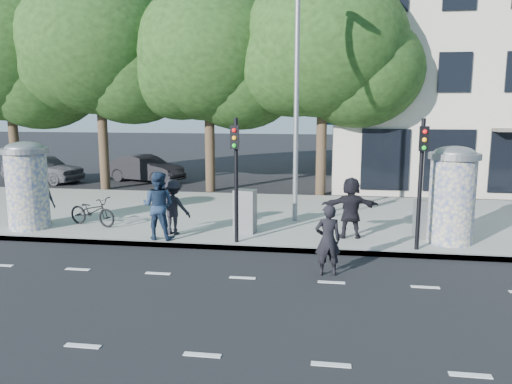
% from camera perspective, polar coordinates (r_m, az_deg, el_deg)
% --- Properties ---
extents(ground, '(120.00, 120.00, 0.00)m').
position_cam_1_polar(ground, '(10.21, -2.97, -12.39)').
color(ground, black).
rests_on(ground, ground).
extents(sidewalk, '(40.00, 8.00, 0.15)m').
position_cam_1_polar(sidewalk, '(17.29, 2.00, -2.82)').
color(sidewalk, gray).
rests_on(sidewalk, ground).
extents(curb, '(40.00, 0.10, 0.16)m').
position_cam_1_polar(curb, '(13.49, 0.06, -6.46)').
color(curb, slate).
rests_on(curb, ground).
extents(lane_dash_near, '(32.00, 0.12, 0.01)m').
position_cam_1_polar(lane_dash_near, '(8.27, -6.17, -18.04)').
color(lane_dash_near, silver).
rests_on(lane_dash_near, ground).
extents(lane_dash_far, '(32.00, 0.12, 0.01)m').
position_cam_1_polar(lane_dash_far, '(11.49, -1.56, -9.78)').
color(lane_dash_far, silver).
rests_on(lane_dash_far, ground).
extents(ad_column_left, '(1.36, 1.36, 2.65)m').
position_cam_1_polar(ad_column_left, '(16.67, -24.71, 0.92)').
color(ad_column_left, beige).
rests_on(ad_column_left, sidewalk).
extents(ad_column_right, '(1.36, 1.36, 2.65)m').
position_cam_1_polar(ad_column_right, '(14.52, 21.51, -0.06)').
color(ad_column_right, beige).
rests_on(ad_column_right, sidewalk).
extents(traffic_pole_near, '(0.22, 0.31, 3.40)m').
position_cam_1_polar(traffic_pole_near, '(13.39, -2.33, 2.83)').
color(traffic_pole_near, black).
rests_on(traffic_pole_near, sidewalk).
extents(traffic_pole_far, '(0.22, 0.31, 3.40)m').
position_cam_1_polar(traffic_pole_far, '(13.35, 18.37, 2.32)').
color(traffic_pole_far, black).
rests_on(traffic_pole_far, sidewalk).
extents(street_lamp, '(0.25, 0.93, 8.00)m').
position_cam_1_polar(street_lamp, '(15.96, 4.67, 13.16)').
color(street_lamp, slate).
rests_on(street_lamp, sidewalk).
extents(tree_far_left, '(7.20, 7.20, 9.26)m').
position_cam_1_polar(tree_far_left, '(26.48, -26.59, 13.87)').
color(tree_far_left, '#38281C').
rests_on(tree_far_left, ground).
extents(tree_mid_left, '(7.20, 7.20, 9.57)m').
position_cam_1_polar(tree_mid_left, '(24.27, -17.58, 15.63)').
color(tree_mid_left, '#38281C').
rests_on(tree_mid_left, ground).
extents(tree_near_left, '(6.80, 6.80, 8.97)m').
position_cam_1_polar(tree_near_left, '(22.72, -5.46, 15.36)').
color(tree_near_left, '#38281C').
rests_on(tree_near_left, ground).
extents(tree_center, '(7.00, 7.00, 9.30)m').
position_cam_1_polar(tree_center, '(21.70, 7.73, 16.24)').
color(tree_center, '#38281C').
rests_on(tree_center, ground).
extents(ped_a, '(0.91, 0.67, 1.71)m').
position_cam_1_polar(ped_a, '(16.94, -23.44, -0.70)').
color(ped_a, black).
rests_on(ped_a, sidewalk).
extents(ped_c, '(0.98, 0.79, 1.92)m').
position_cam_1_polar(ped_c, '(14.21, -11.11, -1.52)').
color(ped_c, '#1B2B44').
rests_on(ped_c, sidewalk).
extents(ped_d, '(1.13, 0.77, 1.61)m').
position_cam_1_polar(ped_d, '(14.69, -9.45, -1.70)').
color(ped_d, black).
rests_on(ped_d, sidewalk).
extents(ped_f, '(1.67, 0.76, 1.75)m').
position_cam_1_polar(ped_f, '(14.33, 10.76, -1.76)').
color(ped_f, black).
rests_on(ped_f, sidewalk).
extents(man_road, '(0.67, 0.51, 1.66)m').
position_cam_1_polar(man_road, '(11.56, 8.20, -5.47)').
color(man_road, black).
rests_on(man_road, ground).
extents(bicycle, '(1.06, 1.83, 0.91)m').
position_cam_1_polar(bicycle, '(16.41, -18.20, -2.11)').
color(bicycle, black).
rests_on(bicycle, sidewalk).
extents(cabinet_left, '(0.67, 0.53, 1.28)m').
position_cam_1_polar(cabinet_left, '(14.70, -1.27, -2.22)').
color(cabinet_left, slate).
rests_on(cabinet_left, sidewalk).
extents(cabinet_right, '(0.61, 0.52, 1.09)m').
position_cam_1_polar(cabinet_right, '(14.89, 18.68, -2.96)').
color(cabinet_right, slate).
rests_on(cabinet_right, sidewalk).
extents(car_left, '(2.62, 4.60, 1.47)m').
position_cam_1_polar(car_left, '(27.68, -23.17, 2.56)').
color(car_left, '#53545A').
rests_on(car_left, ground).
extents(car_mid, '(2.57, 4.34, 1.35)m').
position_cam_1_polar(car_mid, '(26.24, -12.56, 2.63)').
color(car_mid, black).
rests_on(car_mid, ground).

